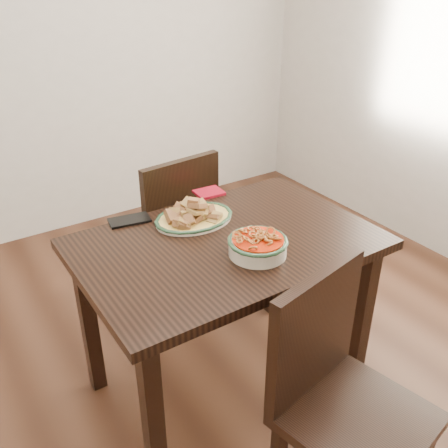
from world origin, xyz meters
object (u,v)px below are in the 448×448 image
dining_table (227,263)px  smartphone (129,220)px  fish_plate (194,211)px  noodle_bowl (258,244)px  chair_near (338,389)px  chair_far (171,226)px

dining_table → smartphone: (-0.25, 0.35, 0.11)m
fish_plate → noodle_bowl: size_ratio=1.48×
chair_near → noodle_bowl: bearing=75.0°
fish_plate → chair_near: bearing=-87.7°
chair_far → noodle_bowl: 0.84m
fish_plate → smartphone: fish_plate is taller
chair_near → noodle_bowl: (0.03, 0.48, 0.29)m
chair_far → chair_near: (-0.07, -1.26, 0.00)m
noodle_bowl → smartphone: size_ratio=1.34×
noodle_bowl → smartphone: 0.58m
smartphone → fish_plate: bearing=-22.6°
chair_far → fish_plate: chair_far is taller
chair_near → noodle_bowl: 0.56m
chair_far → dining_table: bearing=77.3°
dining_table → chair_near: bearing=-89.3°
chair_far → fish_plate: (-0.10, -0.42, 0.30)m
dining_table → fish_plate: (-0.03, 0.21, 0.15)m
chair_near → dining_table: bearing=79.1°
chair_far → noodle_bowl: (-0.04, -0.78, 0.29)m
chair_near → fish_plate: chair_near is taller
chair_far → fish_plate: size_ratio=2.69×
chair_near → fish_plate: (-0.03, 0.84, 0.30)m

